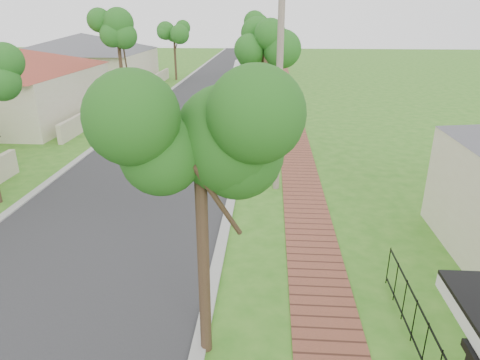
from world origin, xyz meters
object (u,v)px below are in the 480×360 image
(parked_car_red, at_px, (227,99))
(parked_car_white, at_px, (243,69))
(utility_pole, at_px, (280,68))
(near_tree, at_px, (199,150))

(parked_car_red, bearing_deg, parked_car_white, 100.26)
(utility_pole, bearing_deg, parked_car_red, 103.25)
(parked_car_white, bearing_deg, utility_pole, -81.85)
(parked_car_red, xyz_separation_m, near_tree, (1.80, -22.26, 3.35))
(near_tree, height_order, utility_pole, utility_pole)
(parked_car_red, height_order, near_tree, near_tree)
(near_tree, bearing_deg, utility_pole, 80.39)
(utility_pole, bearing_deg, near_tree, -99.61)
(parked_car_red, bearing_deg, utility_pole, -66.17)
(parked_car_white, bearing_deg, near_tree, -85.24)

